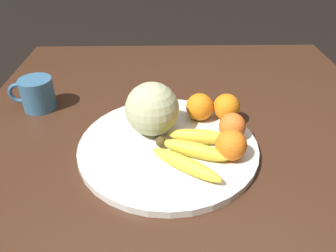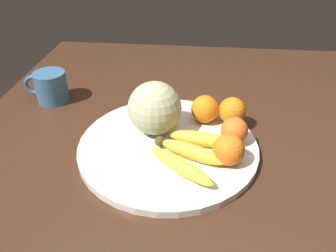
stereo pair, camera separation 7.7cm
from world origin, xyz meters
name	(u,v)px [view 1 (the left image)]	position (x,y,z in m)	size (l,w,h in m)	color
kitchen_table	(188,187)	(0.00, 0.00, 0.65)	(1.55, 1.19, 0.73)	#3D2316
fruit_bowl	(168,145)	(-0.06, -0.05, 0.74)	(0.44, 0.44, 0.02)	silver
melon	(152,109)	(-0.11, -0.09, 0.81)	(0.13, 0.13, 0.13)	#B2B789
banana_bunch	(194,149)	(-0.01, 0.01, 0.77)	(0.20, 0.21, 0.04)	#473819
orange_front_left	(200,107)	(-0.17, 0.04, 0.78)	(0.07, 0.07, 0.07)	orange
orange_front_right	(232,126)	(-0.08, 0.11, 0.78)	(0.07, 0.07, 0.07)	orange
orange_mid_center	(231,146)	(0.00, 0.09, 0.78)	(0.07, 0.07, 0.07)	orange
orange_back_left	(226,107)	(-0.17, 0.11, 0.78)	(0.07, 0.07, 0.07)	orange
ceramic_mug	(37,94)	(-0.26, -0.43, 0.78)	(0.09, 0.13, 0.09)	#386689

